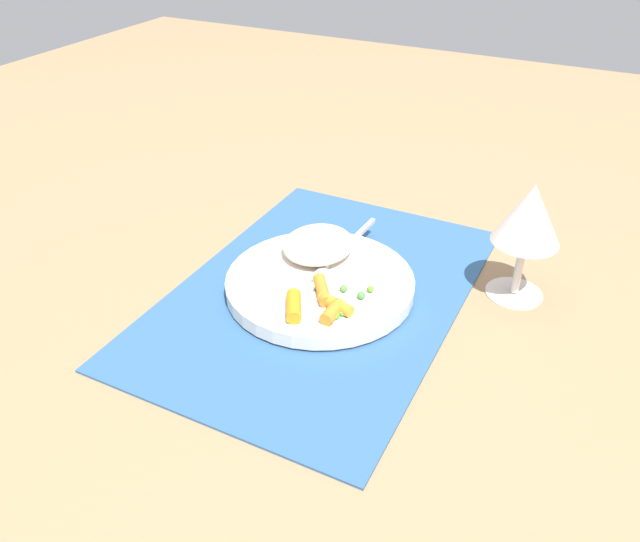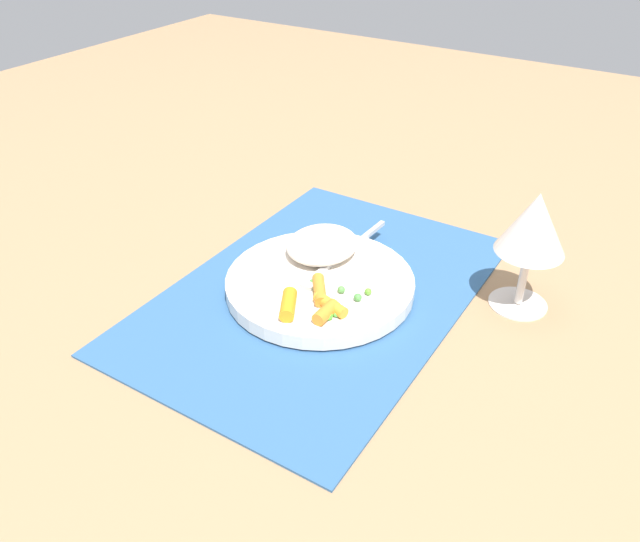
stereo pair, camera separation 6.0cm
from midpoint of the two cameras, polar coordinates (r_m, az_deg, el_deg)
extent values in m
plane|color=#997551|center=(0.80, 2.14, -2.09)|extent=(2.40, 2.40, 0.00)
cube|color=#2D5684|center=(0.80, 2.14, -1.92)|extent=(0.49, 0.33, 0.01)
cylinder|color=silver|center=(0.79, 2.16, -1.21)|extent=(0.23, 0.23, 0.02)
ellipsoid|color=beige|center=(0.83, 2.26, 2.35)|extent=(0.10, 0.09, 0.03)
cylinder|color=orange|center=(0.75, 2.22, -1.75)|extent=(0.05, 0.04, 0.01)
cylinder|color=orange|center=(0.73, 3.30, -3.10)|extent=(0.03, 0.05, 0.01)
cylinder|color=orange|center=(0.72, 2.91, -3.77)|extent=(0.04, 0.02, 0.02)
cylinder|color=orange|center=(0.73, -0.50, -3.07)|extent=(0.05, 0.04, 0.02)
sphere|color=#508F42|center=(0.76, 4.17, -1.74)|extent=(0.01, 0.01, 0.01)
sphere|color=#5B9E2D|center=(0.75, 6.41, -2.08)|extent=(0.01, 0.01, 0.01)
sphere|color=green|center=(0.78, 1.74, -0.54)|extent=(0.01, 0.01, 0.01)
sphere|color=green|center=(0.72, 3.17, -4.09)|extent=(0.01, 0.01, 0.01)
sphere|color=#498D41|center=(0.75, 5.69, -2.43)|extent=(0.01, 0.01, 0.01)
sphere|color=green|center=(0.77, 1.45, -1.04)|extent=(0.01, 0.01, 0.01)
sphere|color=#588F3E|center=(0.76, 1.92, -1.57)|extent=(0.01, 0.01, 0.01)
sphere|color=#56B243|center=(0.72, 3.82, -3.90)|extent=(0.01, 0.01, 0.01)
sphere|color=green|center=(0.73, 3.86, -3.16)|extent=(0.01, 0.01, 0.01)
cube|color=#BDBDBD|center=(0.78, 1.80, -0.80)|extent=(0.05, 0.02, 0.01)
cube|color=#BDBDBD|center=(0.85, 5.38, 2.21)|extent=(0.15, 0.01, 0.01)
cylinder|color=silver|center=(0.83, 19.24, -2.76)|extent=(0.07, 0.07, 0.00)
cylinder|color=silver|center=(0.80, 19.74, -0.55)|extent=(0.01, 0.01, 0.07)
cone|color=silver|center=(0.77, 20.76, 3.99)|extent=(0.08, 0.08, 0.07)
camera|label=1|loc=(0.03, -87.81, 1.44)|focal=35.81mm
camera|label=2|loc=(0.03, 92.19, -1.44)|focal=35.81mm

